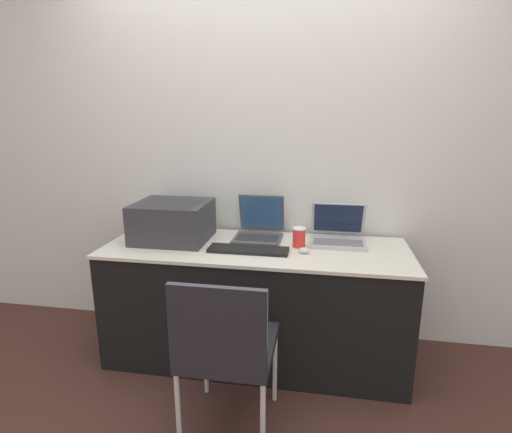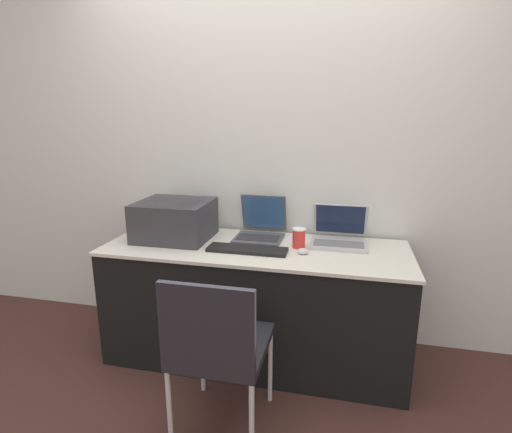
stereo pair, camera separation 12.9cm
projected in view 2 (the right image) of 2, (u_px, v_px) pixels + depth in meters
The scene contains 10 objects.
ground_plane at pixel (243, 386), 2.31m from camera, with size 14.00×14.00×0.00m, color #472823.
wall_back at pixel (268, 149), 2.66m from camera, with size 8.00×0.05×2.60m.
table at pixel (255, 302), 2.52m from camera, with size 1.84×0.66×0.74m.
printer at pixel (174, 219), 2.56m from camera, with size 0.46×0.41×0.24m.
laptop_left at pixel (260, 229), 2.59m from camera, with size 0.30×0.34×0.26m.
laptop_right at pixel (339, 235), 2.48m from camera, with size 0.34×0.33×0.23m.
external_keyboard at pixel (247, 250), 2.34m from camera, with size 0.47×0.14×0.02m.
coffee_cup at pixel (299, 238), 2.39m from camera, with size 0.08×0.08×0.12m.
mouse at pixel (303, 251), 2.29m from camera, with size 0.06×0.05×0.03m.
chair at pixel (218, 343), 1.84m from camera, with size 0.42×0.46×0.85m.
Camera 2 is at (0.52, -1.93, 1.53)m, focal length 28.00 mm.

